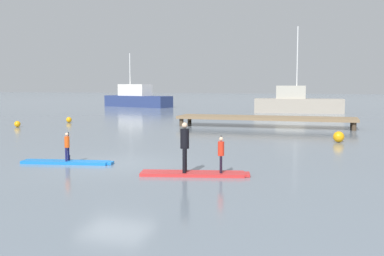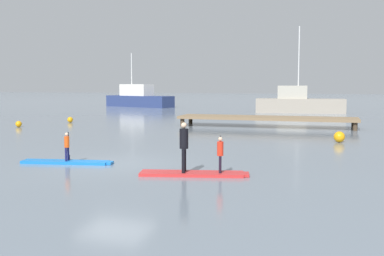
{
  "view_description": "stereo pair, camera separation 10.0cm",
  "coord_description": "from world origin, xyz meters",
  "px_view_note": "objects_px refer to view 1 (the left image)",
  "views": [
    {
      "loc": [
        7.27,
        -15.14,
        2.89
      ],
      "look_at": [
        1.93,
        3.25,
        1.05
      ],
      "focal_mm": 43.6,
      "sensor_mm": 36.0,
      "label": 1
    },
    {
      "loc": [
        7.36,
        -15.12,
        2.89
      ],
      "look_at": [
        1.93,
        3.25,
        1.05
      ],
      "focal_mm": 43.6,
      "sensor_mm": 36.0,
      "label": 2
    }
  ],
  "objects_px": {
    "paddleboard_near": "(67,162)",
    "mooring_buoy_near": "(339,137)",
    "paddler_adult": "(185,144)",
    "paddleboard_far": "(195,174)",
    "mooring_buoy_mid": "(17,124)",
    "mooring_buoy_far": "(69,120)",
    "motor_boat_small_navy": "(297,103)",
    "paddler_child_front": "(221,153)",
    "fishing_boat_green_midground": "(137,98)",
    "paddler_child_solo": "(67,145)"
  },
  "relations": [
    {
      "from": "paddleboard_near",
      "to": "mooring_buoy_near",
      "type": "distance_m",
      "value": 13.26
    },
    {
      "from": "paddleboard_near",
      "to": "mooring_buoy_mid",
      "type": "bearing_deg",
      "value": 132.8
    },
    {
      "from": "paddler_child_solo",
      "to": "paddler_child_front",
      "type": "relative_size",
      "value": 0.9
    },
    {
      "from": "motor_boat_small_navy",
      "to": "mooring_buoy_far",
      "type": "xyz_separation_m",
      "value": [
        -15.55,
        -16.56,
        -0.75
      ]
    },
    {
      "from": "paddler_child_front",
      "to": "mooring_buoy_mid",
      "type": "height_order",
      "value": "paddler_child_front"
    },
    {
      "from": "paddler_adult",
      "to": "motor_boat_small_navy",
      "type": "bearing_deg",
      "value": 87.56
    },
    {
      "from": "paddler_adult",
      "to": "mooring_buoy_near",
      "type": "distance_m",
      "value": 11.17
    },
    {
      "from": "paddleboard_near",
      "to": "fishing_boat_green_midground",
      "type": "relative_size",
      "value": 0.36
    },
    {
      "from": "paddler_child_solo",
      "to": "mooring_buoy_near",
      "type": "bearing_deg",
      "value": 43.76
    },
    {
      "from": "motor_boat_small_navy",
      "to": "paddleboard_near",
      "type": "bearing_deg",
      "value": -100.7
    },
    {
      "from": "motor_boat_small_navy",
      "to": "mooring_buoy_mid",
      "type": "distance_m",
      "value": 26.78
    },
    {
      "from": "paddleboard_near",
      "to": "fishing_boat_green_midground",
      "type": "bearing_deg",
      "value": 109.39
    },
    {
      "from": "paddleboard_near",
      "to": "mooring_buoy_mid",
      "type": "relative_size",
      "value": 8.3
    },
    {
      "from": "mooring_buoy_far",
      "to": "paddleboard_far",
      "type": "bearing_deg",
      "value": -49.02
    },
    {
      "from": "paddler_adult",
      "to": "fishing_boat_green_midground",
      "type": "bearing_deg",
      "value": 114.83
    },
    {
      "from": "paddleboard_near",
      "to": "mooring_buoy_mid",
      "type": "distance_m",
      "value": 15.83
    },
    {
      "from": "mooring_buoy_near",
      "to": "mooring_buoy_mid",
      "type": "height_order",
      "value": "mooring_buoy_near"
    },
    {
      "from": "paddler_adult",
      "to": "mooring_buoy_near",
      "type": "relative_size",
      "value": 2.91
    },
    {
      "from": "paddler_adult",
      "to": "mooring_buoy_near",
      "type": "xyz_separation_m",
      "value": [
        4.86,
        10.03,
        -0.73
      ]
    },
    {
      "from": "fishing_boat_green_midground",
      "to": "mooring_buoy_near",
      "type": "distance_m",
      "value": 37.86
    },
    {
      "from": "mooring_buoy_mid",
      "to": "paddler_child_front",
      "type": "bearing_deg",
      "value": -36.4
    },
    {
      "from": "mooring_buoy_near",
      "to": "paddleboard_near",
      "type": "bearing_deg",
      "value": -136.21
    },
    {
      "from": "paddleboard_near",
      "to": "paddler_adult",
      "type": "height_order",
      "value": "paddler_adult"
    },
    {
      "from": "paddleboard_far",
      "to": "mooring_buoy_far",
      "type": "distance_m",
      "value": 22.02
    },
    {
      "from": "paddleboard_far",
      "to": "paddler_child_front",
      "type": "distance_m",
      "value": 1.07
    },
    {
      "from": "motor_boat_small_navy",
      "to": "fishing_boat_green_midground",
      "type": "bearing_deg",
      "value": 161.59
    },
    {
      "from": "paddleboard_far",
      "to": "fishing_boat_green_midground",
      "type": "height_order",
      "value": "fishing_boat_green_midground"
    },
    {
      "from": "paddleboard_far",
      "to": "mooring_buoy_mid",
      "type": "bearing_deg",
      "value": 141.82
    },
    {
      "from": "paddleboard_near",
      "to": "paddler_child_front",
      "type": "bearing_deg",
      "value": -5.95
    },
    {
      "from": "paddler_adult",
      "to": "paddleboard_far",
      "type": "bearing_deg",
      "value": 11.02
    },
    {
      "from": "paddleboard_far",
      "to": "fishing_boat_green_midground",
      "type": "distance_m",
      "value": 44.01
    },
    {
      "from": "paddler_child_solo",
      "to": "motor_boat_small_navy",
      "type": "height_order",
      "value": "motor_boat_small_navy"
    },
    {
      "from": "fishing_boat_green_midground",
      "to": "motor_boat_small_navy",
      "type": "bearing_deg",
      "value": -18.41
    },
    {
      "from": "paddleboard_far",
      "to": "mooring_buoy_near",
      "type": "relative_size",
      "value": 6.45
    },
    {
      "from": "paddler_adult",
      "to": "mooring_buoy_mid",
      "type": "relative_size",
      "value": 3.86
    },
    {
      "from": "paddleboard_far",
      "to": "motor_boat_small_navy",
      "type": "distance_m",
      "value": 33.22
    },
    {
      "from": "paddler_child_front",
      "to": "paddleboard_near",
      "type": "bearing_deg",
      "value": 174.05
    },
    {
      "from": "paddler_child_front",
      "to": "mooring_buoy_far",
      "type": "height_order",
      "value": "paddler_child_front"
    },
    {
      "from": "mooring_buoy_mid",
      "to": "mooring_buoy_far",
      "type": "bearing_deg",
      "value": 72.48
    },
    {
      "from": "mooring_buoy_mid",
      "to": "paddler_child_solo",
      "type": "bearing_deg",
      "value": -47.16
    },
    {
      "from": "motor_boat_small_navy",
      "to": "mooring_buoy_mid",
      "type": "relative_size",
      "value": 21.33
    },
    {
      "from": "paddleboard_near",
      "to": "paddler_adult",
      "type": "xyz_separation_m",
      "value": [
        4.71,
        -0.85,
        0.95
      ]
    },
    {
      "from": "paddleboard_near",
      "to": "mooring_buoy_near",
      "type": "height_order",
      "value": "mooring_buoy_near"
    },
    {
      "from": "paddler_child_front",
      "to": "motor_boat_small_navy",
      "type": "distance_m",
      "value": 33.01
    },
    {
      "from": "motor_boat_small_navy",
      "to": "mooring_buoy_near",
      "type": "height_order",
      "value": "motor_boat_small_navy"
    },
    {
      "from": "fishing_boat_green_midground",
      "to": "mooring_buoy_near",
      "type": "xyz_separation_m",
      "value": [
        23.3,
        -29.83,
        -0.79
      ]
    },
    {
      "from": "paddler_child_solo",
      "to": "paddler_child_front",
      "type": "xyz_separation_m",
      "value": [
        5.82,
        -0.62,
        0.06
      ]
    },
    {
      "from": "paddleboard_far",
      "to": "motor_boat_small_navy",
      "type": "height_order",
      "value": "motor_boat_small_navy"
    },
    {
      "from": "mooring_buoy_far",
      "to": "paddler_child_solo",
      "type": "bearing_deg",
      "value": -59.21
    },
    {
      "from": "paddler_child_solo",
      "to": "paddleboard_far",
      "type": "bearing_deg",
      "value": -9.12
    }
  ]
}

